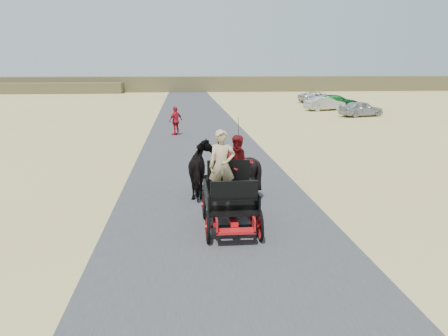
{
  "coord_description": "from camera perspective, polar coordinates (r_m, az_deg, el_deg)",
  "views": [
    {
      "loc": [
        -0.95,
        -11.52,
        4.04
      ],
      "look_at": [
        0.21,
        0.56,
        1.2
      ],
      "focal_mm": 35.0,
      "sensor_mm": 36.0,
      "label": 1
    }
  ],
  "objects": [
    {
      "name": "ground",
      "position": [
        12.24,
        -0.72,
        -6.09
      ],
      "size": [
        140.0,
        140.0,
        0.0
      ],
      "primitive_type": "plane",
      "color": "tan"
    },
    {
      "name": "passenger_woman",
      "position": [
        11.46,
        1.97,
        0.4
      ],
      "size": [
        0.77,
        0.6,
        1.58
      ],
      "primitive_type": "imported",
      "color": "#660C0F",
      "rests_on": "carriage"
    },
    {
      "name": "car_b",
      "position": [
        42.24,
        13.04,
        8.2
      ],
      "size": [
        4.08,
        2.32,
        1.27
      ],
      "primitive_type": "imported",
      "rotation": [
        0.0,
        0.0,
        1.84
      ],
      "color": "#B2B2B7",
      "rests_on": "ground"
    },
    {
      "name": "car_d",
      "position": [
        51.25,
        12.3,
        9.06
      ],
      "size": [
        4.94,
        2.92,
        1.29
      ],
      "primitive_type": "imported",
      "rotation": [
        0.0,
        0.0,
        1.75
      ],
      "color": "silver",
      "rests_on": "ground"
    },
    {
      "name": "pedestrian",
      "position": [
        26.32,
        -6.32,
        6.15
      ],
      "size": [
        1.02,
        1.0,
        1.73
      ],
      "primitive_type": "imported",
      "rotation": [
        0.0,
        0.0,
        3.9
      ],
      "color": "red",
      "rests_on": "ground"
    },
    {
      "name": "car_c",
      "position": [
        45.59,
        14.56,
        8.44
      ],
      "size": [
        4.56,
        2.71,
        1.24
      ],
      "primitive_type": "imported",
      "rotation": [
        0.0,
        0.0,
        1.33
      ],
      "color": "#0C4C19",
      "rests_on": "ground"
    },
    {
      "name": "carriage",
      "position": [
        11.17,
        0.79,
        -6.07
      ],
      "size": [
        1.3,
        2.4,
        0.72
      ],
      "primitive_type": null,
      "color": "black",
      "rests_on": "ground"
    },
    {
      "name": "car_a",
      "position": [
        37.86,
        17.47,
        7.4
      ],
      "size": [
        4.01,
        2.5,
        1.27
      ],
      "primitive_type": "imported",
      "rotation": [
        0.0,
        0.0,
        1.86
      ],
      "color": "#B2B2B7",
      "rests_on": "ground"
    },
    {
      "name": "horse_left",
      "position": [
        13.87,
        -2.81,
        -0.16
      ],
      "size": [
        0.91,
        2.01,
        1.7
      ],
      "primitive_type": "imported",
      "rotation": [
        0.0,
        0.0,
        3.14
      ],
      "color": "black",
      "rests_on": "ground"
    },
    {
      "name": "driver_man",
      "position": [
        10.85,
        -0.27,
        0.28
      ],
      "size": [
        0.66,
        0.43,
        1.8
      ],
      "primitive_type": "imported",
      "color": "tan",
      "rests_on": "carriage"
    },
    {
      "name": "ridge_far",
      "position": [
        73.58,
        -4.81,
        10.9
      ],
      "size": [
        140.0,
        6.0,
        2.4
      ],
      "primitive_type": "cube",
      "color": "brown",
      "rests_on": "ground"
    },
    {
      "name": "road",
      "position": [
        12.24,
        -0.72,
        -6.07
      ],
      "size": [
        6.0,
        140.0,
        0.01
      ],
      "primitive_type": "cube",
      "color": "#38383A",
      "rests_on": "ground"
    },
    {
      "name": "horse_right",
      "position": [
        13.96,
        1.7,
        -0.05
      ],
      "size": [
        1.37,
        1.54,
        1.7
      ],
      "primitive_type": "imported",
      "rotation": [
        0.0,
        0.0,
        3.14
      ],
      "color": "black",
      "rests_on": "ground"
    }
  ]
}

